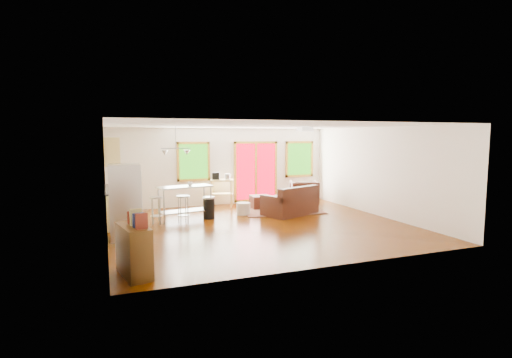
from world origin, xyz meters
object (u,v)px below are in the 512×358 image
object	(u,v)px
rug	(280,210)
coffee_table	(290,198)
armchair	(304,192)
refrigerator	(125,202)
kitchen_cart	(221,183)
ottoman	(261,202)
island	(185,197)
loveseat	(291,203)

from	to	relation	value
rug	coffee_table	xyz separation A→B (m)	(0.36, 0.04, 0.37)
coffee_table	rug	bearing A→B (deg)	-173.71
armchair	refrigerator	world-z (taller)	refrigerator
kitchen_cart	coffee_table	bearing A→B (deg)	-34.15
rug	ottoman	distance (m)	0.73
island	kitchen_cart	bearing A→B (deg)	48.04
coffee_table	refrigerator	size ratio (longest dim) A/B	0.74
rug	ottoman	bearing A→B (deg)	130.08
rug	kitchen_cart	distance (m)	2.18
loveseat	kitchen_cart	size ratio (longest dim) A/B	1.62
armchair	ottoman	xyz separation A→B (m)	(-1.61, -0.04, -0.25)
rug	kitchen_cart	bearing A→B (deg)	139.25
armchair	refrigerator	bearing A→B (deg)	42.96
coffee_table	island	bearing A→B (deg)	-173.10
loveseat	rug	bearing A→B (deg)	68.73
rug	loveseat	bearing A→B (deg)	-88.85
coffee_table	loveseat	bearing A→B (deg)	-113.19
coffee_table	island	size ratio (longest dim) A/B	0.80
refrigerator	island	world-z (taller)	refrigerator
loveseat	coffee_table	world-z (taller)	loveseat
loveseat	kitchen_cart	xyz separation A→B (m)	(-1.56, 2.09, 0.43)
rug	loveseat	size ratio (longest dim) A/B	1.33
armchair	kitchen_cart	size ratio (longest dim) A/B	0.81
island	coffee_table	bearing A→B (deg)	6.90
loveseat	refrigerator	distance (m)	4.92
armchair	loveseat	bearing A→B (deg)	69.25
refrigerator	island	xyz separation A→B (m)	(1.65, 1.59, -0.20)
ottoman	island	xyz separation A→B (m)	(-2.63, -0.91, 0.45)
refrigerator	island	size ratio (longest dim) A/B	1.08
loveseat	ottoman	bearing A→B (deg)	87.36
coffee_table	refrigerator	xyz separation A→B (m)	(-5.09, -2.00, 0.48)
ottoman	island	bearing A→B (deg)	-160.83
armchair	island	xyz separation A→B (m)	(-4.23, -0.95, 0.19)
coffee_table	kitchen_cart	bearing A→B (deg)	145.85
armchair	kitchen_cart	world-z (taller)	kitchen_cart
coffee_table	armchair	size ratio (longest dim) A/B	1.37
armchair	ottoman	world-z (taller)	armchair
armchair	refrigerator	xyz separation A→B (m)	(-5.89, -2.54, 0.39)
coffee_table	refrigerator	bearing A→B (deg)	-158.52
ottoman	kitchen_cart	world-z (taller)	kitchen_cart
loveseat	armchair	xyz separation A→B (m)	(1.14, 1.34, 0.12)
rug	loveseat	xyz separation A→B (m)	(0.02, -0.76, 0.33)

